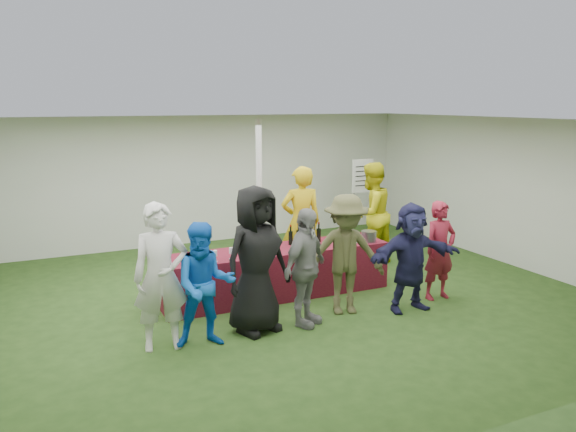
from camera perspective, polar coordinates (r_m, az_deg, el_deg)
name	(u,v)px	position (r m, az deg, el deg)	size (l,w,h in m)	color
ground	(259,303)	(8.58, -2.92, -8.77)	(60.00, 60.00, 0.00)	#284719
tent	(259,200)	(9.48, -2.94, 1.66)	(10.00, 10.00, 10.00)	white
serving_table	(276,272)	(8.76, -1.19, -5.73)	(3.60, 0.80, 0.75)	maroon
wine_bottles	(305,236)	(8.97, 1.69, -2.03)	(0.56, 0.11, 0.32)	black
wine_glasses	(244,250)	(8.18, -4.46, -3.45)	(2.76, 0.17, 0.16)	silver
water_bottle	(275,241)	(8.71, -1.34, -2.56)	(0.07, 0.07, 0.23)	silver
bar_towel	(361,237)	(9.41, 7.38, -2.14)	(0.25, 0.18, 0.03)	white
dump_bucket	(369,236)	(9.16, 8.20, -2.05)	(0.24, 0.24, 0.18)	slate
wine_list_sign	(362,182)	(11.89, 7.57, 3.42)	(0.50, 0.03, 1.80)	slate
staff_pourer	(301,222)	(9.58, 1.33, -0.60)	(0.70, 0.46, 1.92)	gold
staff_back	(371,214)	(10.46, 8.39, 0.24)	(0.92, 0.72, 1.90)	gold
customer_0	(161,277)	(6.95, -12.79, -6.06)	(0.66, 0.43, 1.82)	silver
customer_1	(205,285)	(6.96, -8.44, -6.95)	(0.76, 0.59, 1.56)	blue
customer_2	(256,260)	(7.29, -3.25, -4.45)	(0.95, 0.62, 1.94)	black
customer_3	(305,268)	(7.51, 1.77, -5.26)	(0.94, 0.39, 1.61)	gray
customer_4	(346,255)	(7.96, 5.89, -3.92)	(1.11, 0.64, 1.72)	#4A4A2A
customer_5	(411,257)	(8.24, 12.37, -4.11)	(1.47, 0.47, 1.58)	#1E1E45
customer_6	(440,250)	(8.84, 15.16, -3.39)	(0.55, 0.36, 1.52)	maroon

